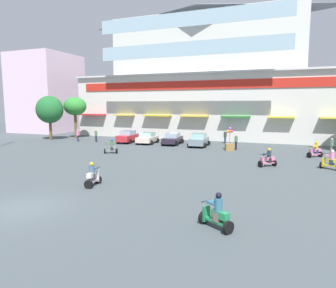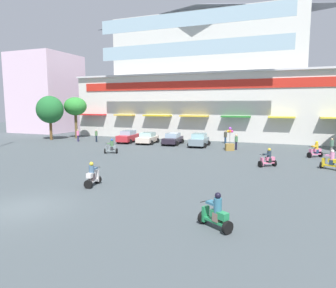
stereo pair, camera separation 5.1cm
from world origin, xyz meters
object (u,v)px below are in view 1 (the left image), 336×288
at_px(scooter_rider_4, 216,214).
at_px(pedestrian_2, 78,135).
at_px(scooter_rider_5, 111,148).
at_px(scooter_rider_1, 268,159).
at_px(parked_car_1, 147,138).
at_px(scooter_rider_3, 330,161).
at_px(pedestrian_1, 225,136).
at_px(parked_car_2, 173,139).
at_px(scooter_rider_0, 93,176).
at_px(pedestrian_3, 331,145).
at_px(plaza_tree_0, 75,107).
at_px(parked_car_3, 199,140).
at_px(parked_car_0, 128,136).
at_px(pedestrian_4, 236,141).
at_px(balloon_vendor_cart, 230,143).
at_px(pedestrian_0, 96,135).
at_px(scooter_rider_2, 315,151).
at_px(plaza_tree_2, 50,110).

bearing_deg(scooter_rider_4, pedestrian_2, 137.30).
distance_m(scooter_rider_4, scooter_rider_5, 20.32).
bearing_deg(scooter_rider_5, scooter_rider_1, -4.41).
xyz_separation_m(parked_car_1, scooter_rider_3, (19.68, -9.02, -0.08)).
bearing_deg(pedestrian_1, parked_car_2, -150.66).
distance_m(scooter_rider_0, pedestrian_3, 23.60).
height_order(plaza_tree_0, scooter_rider_0, plaza_tree_0).
relative_size(scooter_rider_4, pedestrian_1, 0.92).
relative_size(parked_car_3, scooter_rider_1, 2.60).
bearing_deg(pedestrian_1, scooter_rider_0, -98.94).
xyz_separation_m(parked_car_0, pedestrian_4, (14.24, -1.47, 0.20)).
relative_size(plaza_tree_0, balloon_vendor_cart, 2.37).
distance_m(scooter_rider_1, pedestrian_2, 26.29).
bearing_deg(parked_car_2, scooter_rider_5, -110.85).
distance_m(plaza_tree_0, scooter_rider_5, 16.61).
bearing_deg(pedestrian_4, scooter_rider_4, -83.31).
xyz_separation_m(scooter_rider_1, pedestrian_4, (-3.79, 8.38, 0.37)).
xyz_separation_m(scooter_rider_3, pedestrian_3, (0.98, 7.54, 0.31)).
relative_size(pedestrian_0, pedestrian_3, 0.99).
distance_m(parked_car_1, balloon_vendor_cart, 11.02).
height_order(scooter_rider_2, scooter_rider_5, scooter_rider_2).
xyz_separation_m(parked_car_2, scooter_rider_3, (16.37, -9.40, -0.08)).
height_order(parked_car_1, scooter_rider_2, scooter_rider_2).
bearing_deg(scooter_rider_2, balloon_vendor_cart, 170.57).
relative_size(parked_car_2, pedestrian_1, 2.54).
bearing_deg(plaza_tree_2, pedestrian_1, 11.62).
xyz_separation_m(pedestrian_0, pedestrian_3, (27.81, -0.63, 0.01)).
height_order(parked_car_2, pedestrian_3, pedestrian_3).
relative_size(parked_car_0, pedestrian_4, 2.58).
bearing_deg(parked_car_0, scooter_rider_3, -22.19).
xyz_separation_m(scooter_rider_1, scooter_rider_5, (-15.24, 1.18, 0.00)).
distance_m(parked_car_2, pedestrian_0, 10.54).
bearing_deg(scooter_rider_1, pedestrian_4, 114.35).
bearing_deg(parked_car_2, plaza_tree_2, -175.02).
xyz_separation_m(scooter_rider_2, scooter_rider_4, (-5.13, -19.70, -0.02)).
height_order(parked_car_0, parked_car_2, parked_car_0).
distance_m(parked_car_0, balloon_vendor_cart, 13.87).
bearing_deg(pedestrian_1, pedestrian_2, -165.12).
xyz_separation_m(pedestrian_1, pedestrian_4, (2.14, -5.01, 0.04)).
distance_m(parked_car_0, scooter_rider_0, 21.51).
bearing_deg(parked_car_2, scooter_rider_1, -40.31).
bearing_deg(parked_car_2, scooter_rider_0, -83.57).
xyz_separation_m(plaza_tree_0, pedestrian_0, (5.32, -2.64, -3.70)).
height_order(scooter_rider_4, pedestrian_1, pedestrian_1).
distance_m(scooter_rider_2, pedestrian_0, 26.37).
bearing_deg(pedestrian_2, pedestrian_1, 14.88).
height_order(parked_car_2, scooter_rider_1, scooter_rider_1).
bearing_deg(pedestrian_0, parked_car_2, 6.73).
height_order(parked_car_0, pedestrian_2, pedestrian_2).
relative_size(plaza_tree_0, pedestrian_2, 3.71).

